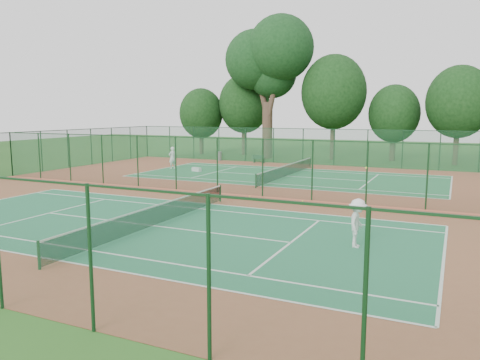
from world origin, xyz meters
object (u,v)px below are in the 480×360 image
trash_bin (219,156)px  bench (259,159)px  kit_bag (197,169)px  big_tree (269,58)px  player_far (172,158)px  player_near (357,223)px

trash_bin → bench: 4.69m
kit_bag → big_tree: (1.28, 13.66, 10.60)m
player_far → big_tree: size_ratio=0.13×
bench → kit_bag: 8.82m
player_near → big_tree: size_ratio=0.12×
big_tree → player_near: bearing=-63.1°
player_near → player_far: (-19.82, 17.86, 0.06)m
player_far → bench: 9.39m
trash_bin → kit_bag: bearing=-74.8°
trash_bin → bench: trash_bin is taller
bench → player_near: bearing=-58.1°
player_near → big_tree: bearing=26.0°
bench → kit_bag: size_ratio=1.43×
player_far → bench: bearing=166.5°
bench → kit_bag: bench is taller
player_far → trash_bin: (0.45, 8.29, -0.52)m
bench → kit_bag: (-2.22, -8.53, -0.24)m
player_near → bench: (-14.71, 25.72, -0.53)m
big_tree → player_far: bearing=-107.8°
trash_bin → bench: (4.67, -0.43, -0.06)m
bench → big_tree: size_ratio=0.09×
trash_bin → big_tree: 11.92m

